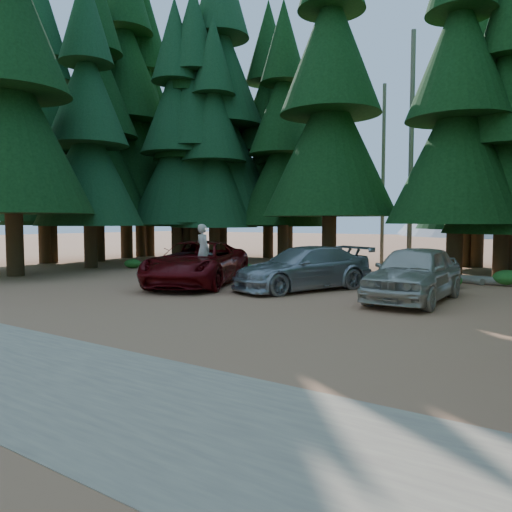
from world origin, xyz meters
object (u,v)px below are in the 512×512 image
object	(u,v)px
red_pickup	(197,263)
frisbee_player	(203,249)
silver_minivan_right	(414,273)
log_right	(460,279)
log_mid	(453,278)
log_left	(225,268)
silver_minivan_center	(303,268)

from	to	relation	value
red_pickup	frisbee_player	distance (m)	0.92
silver_minivan_right	log_right	bearing A→B (deg)	87.59
log_right	log_mid	bearing A→B (deg)	128.96
log_left	log_right	xyz separation A→B (m)	(10.53, 1.82, 0.00)
red_pickup	silver_minivan_center	distance (m)	4.18
log_mid	silver_minivan_right	bearing A→B (deg)	-51.86
silver_minivan_center	log_left	distance (m)	7.22
silver_minivan_right	log_mid	xyz separation A→B (m)	(-0.25, 6.18, -0.73)
frisbee_player	log_mid	distance (m)	10.42
red_pickup	log_right	world-z (taller)	red_pickup
silver_minivan_center	log_mid	xyz separation A→B (m)	(3.83, 5.89, -0.65)
silver_minivan_center	frisbee_player	size ratio (longest dim) A/B	2.82
log_mid	silver_minivan_center	bearing A→B (deg)	-87.15
silver_minivan_right	log_mid	world-z (taller)	silver_minivan_right
log_mid	log_left	bearing A→B (deg)	-130.78
red_pickup	log_mid	world-z (taller)	red_pickup
log_left	log_right	world-z (taller)	log_right
silver_minivan_right	log_right	distance (m)	5.64
red_pickup	log_right	size ratio (longest dim) A/B	1.18
log_right	frisbee_player	bearing A→B (deg)	-134.53
red_pickup	log_left	distance (m)	5.19
log_mid	red_pickup	bearing A→B (deg)	-102.30
red_pickup	silver_minivan_center	xyz separation A→B (m)	(4.02, 1.13, -0.07)
log_right	silver_minivan_center	bearing A→B (deg)	-124.88
log_left	log_mid	distance (m)	10.40
silver_minivan_center	log_right	xyz separation A→B (m)	(4.24, 5.31, -0.61)
log_mid	log_right	bearing A→B (deg)	-18.93
silver_minivan_center	silver_minivan_right	xyz separation A→B (m)	(4.07, -0.28, 0.09)
silver_minivan_right	log_right	xyz separation A→B (m)	(0.17, 5.59, -0.70)
red_pickup	log_left	xyz separation A→B (m)	(-2.27, 4.62, -0.69)
silver_minivan_right	frisbee_player	world-z (taller)	frisbee_player
silver_minivan_center	frisbee_player	world-z (taller)	frisbee_player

